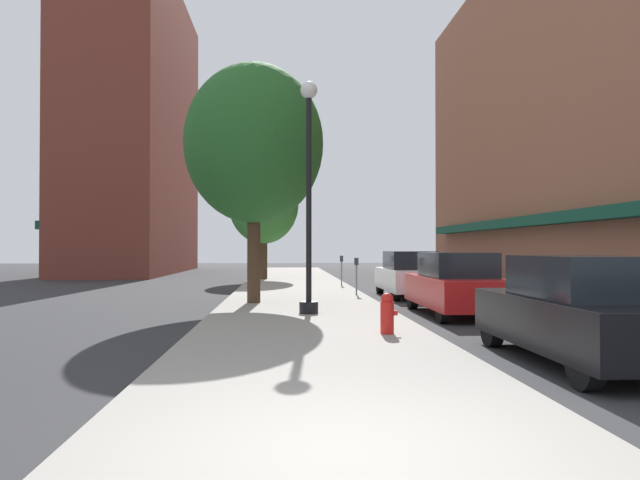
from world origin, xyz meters
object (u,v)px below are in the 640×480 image
lamppost (309,192)px  car_red (455,285)px  tree_near (264,204)px  car_black (581,312)px  tree_mid (254,144)px  fire_hydrant (387,313)px  parking_meter_far (342,267)px  parking_meter_near (356,271)px  car_white (409,275)px

lamppost → car_red: (3.89, 0.34, -2.39)m
tree_near → car_black: 23.24m
lamppost → tree_mid: bearing=117.4°
fire_hydrant → parking_meter_far: 14.45m
parking_meter_far → car_red: car_red is taller
fire_hydrant → car_black: 3.57m
parking_meter_far → tree_near: size_ratio=0.21×
tree_near → car_black: (5.59, -22.31, -3.33)m
car_black → tree_mid: bearing=119.3°
parking_meter_near → car_white: size_ratio=0.30×
parking_meter_far → car_white: 5.29m
tree_mid → car_white: (5.43, 3.01, -4.13)m
tree_mid → car_white: size_ratio=1.69×
parking_meter_near → tree_mid: tree_mid is taller
lamppost → car_black: 7.57m
lamppost → car_white: lamppost is taller
car_red → car_white: 5.64m
tree_mid → car_black: tree_mid is taller
fire_hydrant → parking_meter_near: size_ratio=0.60×
lamppost → fire_hydrant: lamppost is taller
car_red → tree_mid: bearing=153.3°
fire_hydrant → car_white: 9.85m
car_red → car_white: size_ratio=1.00×
parking_meter_far → tree_mid: (-3.48, -7.92, 3.99)m
car_red → car_white: (0.00, 5.64, 0.00)m
parking_meter_near → car_white: car_white is taller
fire_hydrant → tree_mid: tree_mid is taller
lamppost → tree_near: bearing=96.0°
fire_hydrant → car_black: car_black is taller
fire_hydrant → car_red: size_ratio=0.18×
fire_hydrant → tree_mid: size_ratio=0.11×
car_black → car_white: bearing=88.2°
lamppost → car_black: lamppost is taller
parking_meter_far → car_black: (1.95, -16.94, -0.14)m
tree_near → car_white: tree_near is taller
tree_near → tree_mid: tree_mid is taller
fire_hydrant → car_red: 4.64m
parking_meter_far → car_red: 10.73m
parking_meter_near → tree_near: tree_near is taller
parking_meter_near → car_black: size_ratio=0.30×
parking_meter_near → car_red: car_red is taller
car_white → tree_mid: bearing=-152.6°
lamppost → car_white: 7.53m
tree_near → car_red: size_ratio=1.44×
parking_meter_far → lamppost: bearing=-100.1°
lamppost → car_black: size_ratio=1.37×
tree_near → car_white: (5.59, -10.28, -3.33)m
car_white → tree_near: bearing=116.9°
tree_near → tree_mid: bearing=-89.3°
fire_hydrant → parking_meter_far: (0.58, 14.43, 0.43)m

